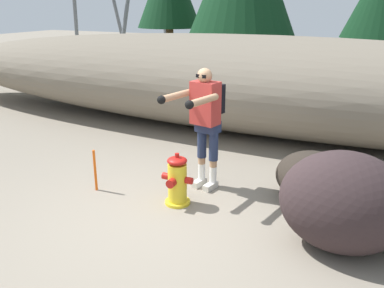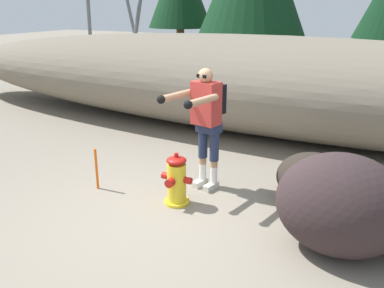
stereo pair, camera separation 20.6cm
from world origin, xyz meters
TOP-DOWN VIEW (x-y plane):
  - ground_plane at (0.00, 0.00)m, footprint 56.00×56.00m
  - dirt_embankment at (0.00, 4.11)m, footprint 17.50×3.20m
  - fire_hydrant at (0.02, 0.38)m, footprint 0.43×0.38m
  - utility_worker at (0.15, 0.99)m, footprint 0.64×1.03m
  - boulder_large at (2.08, 0.20)m, footprint 1.38×1.07m
  - boulder_small at (1.61, 1.28)m, footprint 1.40×1.39m
  - survey_stake at (-1.21, 0.26)m, footprint 0.04×0.04m

SIDE VIEW (x-z plane):
  - ground_plane at x=0.00m, z-range -0.04..0.00m
  - survey_stake at x=-1.21m, z-range 0.00..0.60m
  - fire_hydrant at x=0.02m, z-range -0.03..0.67m
  - boulder_small at x=1.61m, z-range 0.00..0.65m
  - boulder_large at x=2.08m, z-range 0.00..1.10m
  - dirt_embankment at x=0.00m, z-range 0.00..1.93m
  - utility_worker at x=0.15m, z-range 0.23..1.95m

